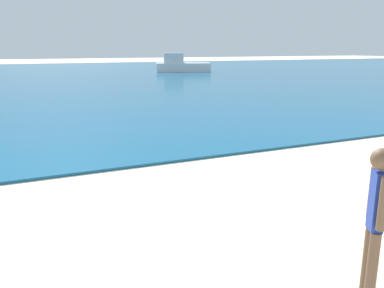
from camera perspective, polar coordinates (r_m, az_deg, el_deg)
The scene contains 3 objects.
water at distance 38.01m, azimuth -20.88°, elevation 9.08°, with size 160.00×60.00×0.06m, color #14567F.
person_standing at distance 4.24m, azimuth 24.80°, elevation -9.56°, with size 0.23×0.32×1.59m.
boat_far at distance 41.86m, azimuth -1.59°, elevation 11.23°, with size 5.83×3.49×1.89m.
Camera 1 is at (-2.79, 2.78, 2.48)m, focal length 37.19 mm.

